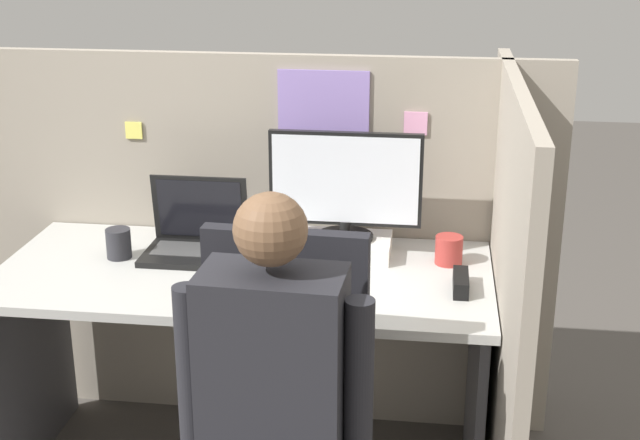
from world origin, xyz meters
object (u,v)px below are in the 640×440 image
Objects in this scene: laptop at (196,240)px; coffee_mug at (449,250)px; carrot_toy at (195,289)px; stapler at (461,283)px; pen_cup at (119,243)px; monitor at (345,185)px; paper_box at (345,246)px; person at (271,416)px.

coffee_mug is at bearing 1.64° from laptop.
carrot_toy is at bearing -154.37° from coffee_mug.
stapler is (0.88, -0.19, -0.02)m from laptop.
pen_cup is at bearing -175.23° from coffee_mug.
monitor reaches higher than carrot_toy.
pen_cup is (-0.25, -0.07, 0.00)m from laptop.
carrot_toy is at bearing -135.52° from monitor.
paper_box is at bearing 146.55° from stapler.
person is (-0.07, -1.00, -0.27)m from monitor.
pen_cup is (-1.09, -0.09, 0.00)m from coffee_mug.
paper_box is at bearing -90.00° from monitor.
coffee_mug is at bearing 25.63° from carrot_toy.
monitor reaches higher than laptop.
stapler is at bearing 58.70° from person.
coffee_mug is 0.94× the size of pen_cup.
laptop is at bearing -178.36° from coffee_mug.
carrot_toy is at bearing -75.55° from laptop.
pen_cup reaches higher than coffee_mug.
stapler is at bearing -80.58° from coffee_mug.
person reaches higher than coffee_mug.
pen_cup reaches higher than stapler.
person reaches higher than carrot_toy.
laptop is at bearing -173.02° from paper_box.
coffee_mug is (0.35, -0.04, 0.02)m from paper_box.
stapler is at bearing -33.74° from monitor.
pen_cup is at bearing 173.65° from stapler.
coffee_mug is (0.76, 0.36, 0.02)m from carrot_toy.
pen_cup is at bearing -170.05° from monitor.
paper_box is at bearing 86.06° from person.
carrot_toy is (-0.41, -0.40, -0.00)m from paper_box.
laptop is 0.85m from coffee_mug.
stapler is 1.26× the size of carrot_toy.
stapler is 0.12× the size of person.
monitor reaches higher than pen_cup.
monitor reaches higher than paper_box.
carrot_toy is at bearing -135.71° from paper_box.
person is at bearing -93.93° from monitor.
laptop is 2.09× the size of stapler.
person is at bearing -113.43° from coffee_mug.
monitor is 0.54m from laptop.
carrot_toy is (0.09, -0.34, -0.03)m from laptop.
pen_cup reaches higher than paper_box.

